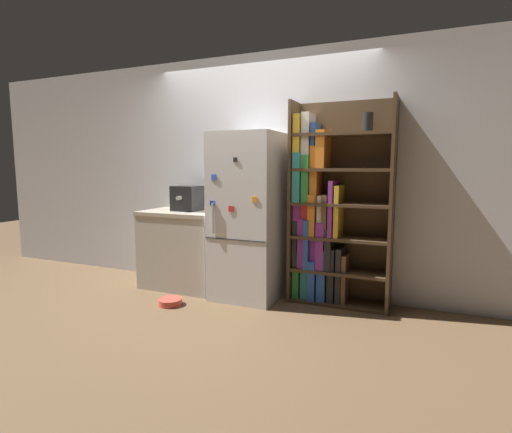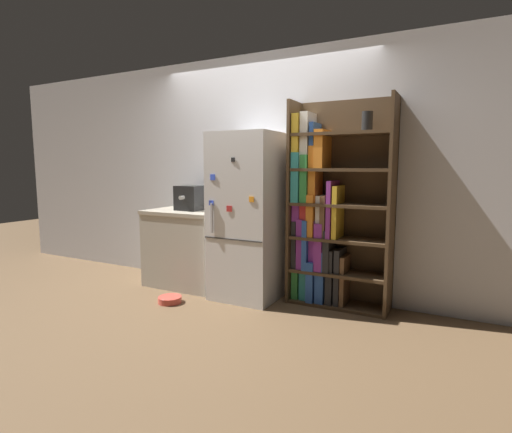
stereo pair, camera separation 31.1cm
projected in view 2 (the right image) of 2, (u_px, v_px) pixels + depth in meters
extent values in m
plane|color=brown|center=(243.00, 299.00, 4.18)|extent=(16.00, 16.00, 0.00)
cube|color=silver|center=(264.00, 174.00, 4.44)|extent=(8.00, 0.05, 2.60)
cube|color=silver|center=(249.00, 216.00, 4.18)|extent=(0.67, 0.65, 1.72)
cube|color=#333333|center=(233.00, 240.00, 3.92)|extent=(0.65, 0.01, 0.01)
cube|color=#B2B2B7|center=(212.00, 218.00, 3.99)|extent=(0.02, 0.02, 0.30)
cube|color=blue|center=(213.00, 177.00, 3.94)|extent=(0.06, 0.01, 0.06)
cube|color=red|center=(229.00, 209.00, 3.89)|extent=(0.06, 0.01, 0.06)
cube|color=black|center=(233.00, 160.00, 3.81)|extent=(0.04, 0.01, 0.04)
cube|color=blue|center=(211.00, 203.00, 3.98)|extent=(0.05, 0.02, 0.05)
cube|color=blue|center=(212.00, 203.00, 3.98)|extent=(0.04, 0.02, 0.04)
cube|color=orange|center=(251.00, 199.00, 3.77)|extent=(0.05, 0.01, 0.05)
cube|color=#4C3823|center=(294.00, 203.00, 4.09)|extent=(0.03, 0.35, 2.03)
cube|color=#4C3823|center=(392.00, 207.00, 3.64)|extent=(0.03, 0.35, 2.03)
cube|color=#4C3823|center=(345.00, 203.00, 4.01)|extent=(0.99, 0.03, 2.03)
cube|color=#4C3823|center=(337.00, 304.00, 3.99)|extent=(0.93, 0.32, 0.03)
cube|color=#4C3823|center=(338.00, 273.00, 3.95)|extent=(0.93, 0.32, 0.03)
cube|color=#4C3823|center=(339.00, 239.00, 3.91)|extent=(0.93, 0.32, 0.03)
cube|color=#4C3823|center=(340.00, 205.00, 3.87)|extent=(0.93, 0.32, 0.03)
cube|color=#4C3823|center=(341.00, 170.00, 3.82)|extent=(0.93, 0.32, 0.03)
cube|color=#4C3823|center=(342.00, 134.00, 3.78)|extent=(0.93, 0.32, 0.03)
cube|color=#338C3F|center=(298.00, 274.00, 4.15)|extent=(0.07, 0.23, 0.49)
cube|color=teal|center=(307.00, 273.00, 4.12)|extent=(0.07, 0.24, 0.52)
cube|color=#2D59B2|center=(314.00, 280.00, 4.07)|extent=(0.07, 0.30, 0.41)
cube|color=#2D59B2|center=(323.00, 275.00, 4.02)|extent=(0.09, 0.27, 0.52)
cube|color=#262628|center=(332.00, 276.00, 3.98)|extent=(0.07, 0.26, 0.54)
cube|color=#262628|center=(340.00, 276.00, 3.95)|extent=(0.05, 0.28, 0.55)
cube|color=brown|center=(345.00, 280.00, 3.93)|extent=(0.04, 0.25, 0.48)
cube|color=#262628|center=(298.00, 243.00, 4.12)|extent=(0.05, 0.26, 0.48)
cube|color=purple|center=(303.00, 243.00, 4.08)|extent=(0.06, 0.26, 0.51)
cube|color=#2D59B2|center=(309.00, 244.00, 4.05)|extent=(0.05, 0.30, 0.50)
cube|color=purple|center=(315.00, 244.00, 4.03)|extent=(0.06, 0.23, 0.50)
cube|color=purple|center=(322.00, 246.00, 4.00)|extent=(0.08, 0.31, 0.48)
cube|color=#262628|center=(330.00, 250.00, 3.97)|extent=(0.06, 0.30, 0.41)
cube|color=purple|center=(300.00, 217.00, 4.08)|extent=(0.08, 0.26, 0.37)
cube|color=red|center=(307.00, 218.00, 4.04)|extent=(0.07, 0.24, 0.35)
cube|color=orange|center=(314.00, 215.00, 4.00)|extent=(0.07, 0.31, 0.42)
cube|color=silver|center=(321.00, 216.00, 3.96)|extent=(0.04, 0.23, 0.41)
cube|color=brown|center=(327.00, 216.00, 3.95)|extent=(0.05, 0.30, 0.41)
cube|color=purple|center=(333.00, 209.00, 3.90)|extent=(0.04, 0.30, 0.55)
cube|color=gold|center=(338.00, 212.00, 3.87)|extent=(0.05, 0.29, 0.51)
cube|color=teal|center=(300.00, 177.00, 4.02)|extent=(0.08, 0.30, 0.49)
cube|color=#338C3F|center=(308.00, 179.00, 3.99)|extent=(0.07, 0.30, 0.47)
cube|color=orange|center=(316.00, 174.00, 3.94)|extent=(0.07, 0.24, 0.55)
cube|color=gold|center=(300.00, 142.00, 3.98)|extent=(0.07, 0.30, 0.53)
cube|color=silver|center=(308.00, 141.00, 3.95)|extent=(0.08, 0.27, 0.54)
cube|color=#2D59B2|center=(315.00, 146.00, 3.92)|extent=(0.04, 0.25, 0.44)
cube|color=orange|center=(323.00, 149.00, 3.89)|extent=(0.09, 0.30, 0.37)
cylinder|color=black|center=(367.00, 121.00, 3.66)|extent=(0.10, 0.10, 0.18)
cube|color=#BCB7A8|center=(187.00, 250.00, 4.65)|extent=(0.90, 0.59, 0.84)
cube|color=#B2A893|center=(187.00, 212.00, 4.59)|extent=(0.92, 0.61, 0.04)
cube|color=black|center=(191.00, 198.00, 4.59)|extent=(0.29, 0.27, 0.28)
cylinder|color=#A5A39E|center=(182.00, 198.00, 4.44)|extent=(0.04, 0.06, 0.04)
cylinder|color=#D84C3F|center=(170.00, 300.00, 4.07)|extent=(0.24, 0.24, 0.06)
torus|color=#D84C3F|center=(170.00, 297.00, 4.07)|extent=(0.24, 0.24, 0.01)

